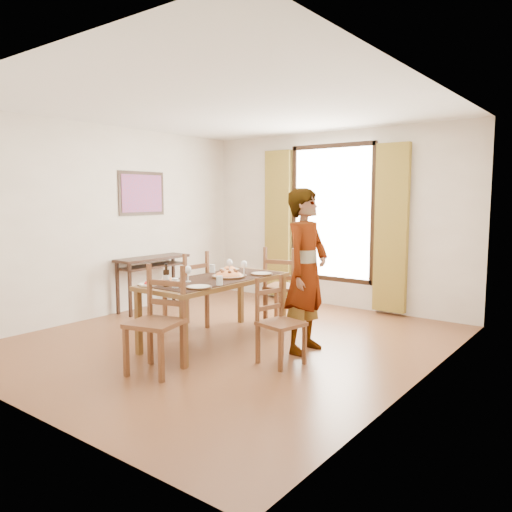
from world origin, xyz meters
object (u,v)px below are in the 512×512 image
Objects in this scene: console_table at (153,264)px; dining_table at (216,284)px; pasta_platter at (229,273)px; man at (306,271)px.

console_table reaches higher than dining_table.
console_table is at bearing 163.69° from pasta_platter.
man is 0.96m from pasta_platter.
pasta_platter is at bearing 59.54° from dining_table.
console_table is at bearing 79.87° from man.
console_table is at bearing 159.57° from dining_table.
pasta_platter reaches higher than console_table.
console_table is 0.67× the size of man.
dining_table is (1.93, -0.72, 0.00)m from console_table.
man is (1.02, 0.33, 0.21)m from dining_table.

